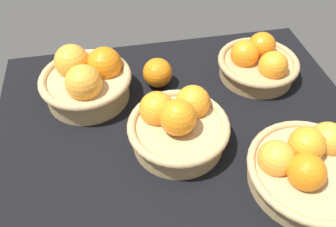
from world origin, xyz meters
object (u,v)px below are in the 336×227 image
basket_center (178,125)px  basket_far_left (308,167)px  basket_near_right (87,80)px  basket_near_left (258,63)px  loose_orange_front_gap (158,73)px

basket_center → basket_far_left: bearing=146.6°
basket_near_right → basket_near_left: basket_near_right is taller
basket_far_left → loose_orange_front_gap: (23.36, -33.85, -0.15)cm
basket_center → loose_orange_front_gap: 19.17cm
basket_far_left → basket_center: bearing=-33.4°
basket_near_right → basket_center: size_ratio=1.02×
basket_near_right → loose_orange_front_gap: (-17.28, -1.07, -1.49)cm
basket_near_left → loose_orange_front_gap: bearing=-2.8°
basket_far_left → loose_orange_front_gap: size_ratio=3.27×
basket_near_right → loose_orange_front_gap: bearing=-176.5°
basket_far_left → basket_center: basket_center is taller
basket_far_left → basket_center: (22.37, -14.74, 0.88)cm
basket_near_left → basket_far_left: bearing=85.3°
basket_center → loose_orange_front_gap: bearing=-87.0°
basket_near_left → basket_far_left: basket_far_left is taller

